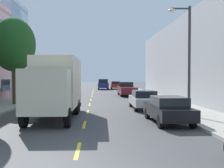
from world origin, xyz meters
The scene contains 16 objects.
ground_plane centered at (0.00, 30.00, 0.00)m, with size 160.00×160.00×0.00m, color #424244.
sidewalk_left centered at (-7.10, 28.00, 0.07)m, with size 3.20×120.00×0.14m, color #A39E93.
sidewalk_right centered at (7.10, 28.00, 0.07)m, with size 3.20×120.00×0.14m, color #A39E93.
lane_centerline_dashes centered at (0.00, 24.50, 0.00)m, with size 0.14×47.20×0.01m.
street_tree_second centered at (-6.40, 16.53, 5.17)m, with size 3.65×3.65×7.32m.
street_lamp centered at (5.94, 8.69, 3.92)m, with size 1.35×0.28×6.48m.
delivery_box_truck centered at (-1.79, 9.50, 2.03)m, with size 2.55×7.81×3.64m.
parked_sedan_black centered at (4.46, 7.21, 0.75)m, with size 1.91×4.54×1.43m.
parked_suv_white centered at (-4.45, 34.39, 0.99)m, with size 2.06×4.85×1.93m.
parked_sedan_silver centered at (4.20, 13.42, 0.75)m, with size 1.83×4.51×1.43m.
parked_wagon_orange centered at (-4.32, 19.02, 0.80)m, with size 1.85×4.71×1.50m.
parked_wagon_red centered at (4.23, 45.56, 0.80)m, with size 1.96×4.75×1.50m.
parked_suv_sky centered at (-4.42, 26.19, 0.99)m, with size 1.95×4.80×1.93m.
parked_pickup_burgundy centered at (4.44, 27.49, 0.83)m, with size 2.08×5.33×1.73m.
parked_sedan_charcoal centered at (-4.32, 44.51, 0.75)m, with size 1.88×4.53×1.43m.
moving_navy_sedan centered at (1.80, 44.31, 0.99)m, with size 1.95×4.80×1.93m.
Camera 1 is at (0.65, -7.34, 2.53)m, focal length 44.28 mm.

